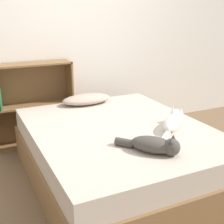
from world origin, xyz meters
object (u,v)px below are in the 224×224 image
(bed, at_px, (119,154))
(cat_dark, at_px, (155,145))
(pillow, at_px, (86,99))
(cat_light, at_px, (173,121))
(bookshelf, at_px, (29,104))

(bed, xyz_separation_m, cat_dark, (0.01, -0.58, 0.33))
(pillow, relative_size, cat_light, 1.21)
(pillow, bearing_deg, cat_light, -67.05)
(bed, xyz_separation_m, bookshelf, (-0.57, 1.24, 0.23))
(pillow, bearing_deg, cat_dark, -89.56)
(pillow, xyz_separation_m, cat_dark, (0.01, -1.39, 0.00))
(bookshelf, bearing_deg, cat_light, -55.56)
(cat_light, height_order, cat_dark, cat_light)
(pillow, bearing_deg, bed, -89.67)
(bed, distance_m, pillow, 0.87)
(pillow, height_order, cat_dark, cat_dark)
(cat_light, bearing_deg, pillow, 71.50)
(bed, relative_size, pillow, 3.50)
(cat_dark, bearing_deg, cat_light, 90.36)
(bed, distance_m, cat_dark, 0.67)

